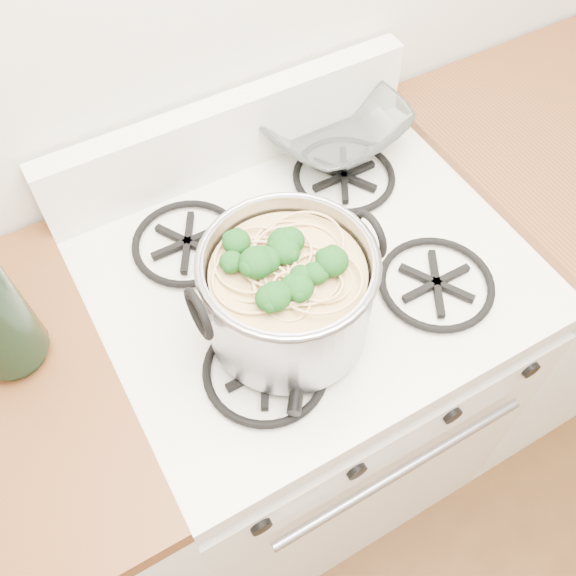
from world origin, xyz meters
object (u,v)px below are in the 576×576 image
(stock_pot, at_px, (288,294))
(glass_bowl, at_px, (329,132))
(spatula, at_px, (313,277))
(gas_range, at_px, (305,384))

(stock_pot, height_order, glass_bowl, stock_pot)
(stock_pot, bearing_deg, spatula, 34.68)
(spatula, height_order, glass_bowl, glass_bowl)
(stock_pot, height_order, spatula, stock_pot)
(stock_pot, xyz_separation_m, glass_bowl, (0.30, 0.35, -0.07))
(gas_range, height_order, spatula, spatula)
(stock_pot, relative_size, spatula, 0.97)
(stock_pot, distance_m, glass_bowl, 0.47)
(stock_pot, xyz_separation_m, spatula, (0.08, 0.06, -0.08))
(spatula, distance_m, glass_bowl, 0.37)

